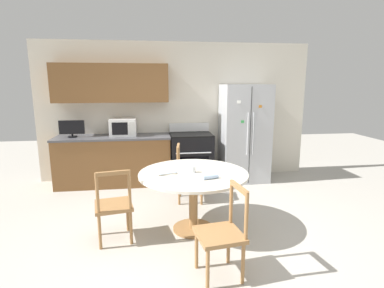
{
  "coord_description": "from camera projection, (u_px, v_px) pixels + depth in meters",
  "views": [
    {
      "loc": [
        -0.48,
        -3.17,
        1.84
      ],
      "look_at": [
        0.1,
        1.15,
        0.95
      ],
      "focal_mm": 28.0,
      "sensor_mm": 36.0,
      "label": 1
    }
  ],
  "objects": [
    {
      "name": "ground_plane",
      "position": [
        196.0,
        243.0,
        3.51
      ],
      "size": [
        14.0,
        14.0,
        0.0
      ],
      "primitive_type": "plane",
      "color": "#B2ADA3"
    },
    {
      "name": "back_wall",
      "position": [
        161.0,
        105.0,
        5.7
      ],
      "size": [
        5.2,
        0.44,
        2.6
      ],
      "color": "silver",
      "rests_on": "ground_plane"
    },
    {
      "name": "kitchen_counter",
      "position": [
        114.0,
        160.0,
        5.49
      ],
      "size": [
        2.05,
        0.64,
        0.9
      ],
      "color": "brown",
      "rests_on": "ground_plane"
    },
    {
      "name": "refrigerator",
      "position": [
        244.0,
        133.0,
        5.67
      ],
      "size": [
        0.87,
        0.71,
        1.82
      ],
      "color": "#B2B5BA",
      "rests_on": "ground_plane"
    },
    {
      "name": "oven_range",
      "position": [
        191.0,
        157.0,
        5.65
      ],
      "size": [
        0.77,
        0.68,
        1.08
      ],
      "color": "black",
      "rests_on": "ground_plane"
    },
    {
      "name": "microwave",
      "position": [
        123.0,
        127.0,
        5.45
      ],
      "size": [
        0.47,
        0.4,
        0.31
      ],
      "color": "white",
      "rests_on": "kitchen_counter"
    },
    {
      "name": "countertop_tv",
      "position": [
        72.0,
        128.0,
        5.26
      ],
      "size": [
        0.43,
        0.16,
        0.3
      ],
      "color": "black",
      "rests_on": "kitchen_counter"
    },
    {
      "name": "dining_table",
      "position": [
        193.0,
        182.0,
        3.71
      ],
      "size": [
        1.35,
        1.35,
        0.76
      ],
      "color": "beige",
      "rests_on": "ground_plane"
    },
    {
      "name": "dining_chair_far",
      "position": [
        189.0,
        174.0,
        4.7
      ],
      "size": [
        0.47,
        0.47,
        0.9
      ],
      "rotation": [
        0.0,
        0.0,
        4.58
      ],
      "color": "#9E7042",
      "rests_on": "ground_plane"
    },
    {
      "name": "dining_chair_near",
      "position": [
        222.0,
        234.0,
        2.84
      ],
      "size": [
        0.48,
        0.48,
        0.9
      ],
      "rotation": [
        0.0,
        0.0,
        1.71
      ],
      "color": "#9E7042",
      "rests_on": "ground_plane"
    },
    {
      "name": "dining_chair_left",
      "position": [
        114.0,
        206.0,
        3.48
      ],
      "size": [
        0.49,
        0.49,
        0.9
      ],
      "rotation": [
        0.0,
        0.0,
        6.47
      ],
      "color": "#9E7042",
      "rests_on": "ground_plane"
    },
    {
      "name": "candle_glass",
      "position": [
        193.0,
        170.0,
        3.68
      ],
      "size": [
        0.08,
        0.08,
        0.08
      ],
      "color": "silver",
      "rests_on": "dining_table"
    },
    {
      "name": "folded_napkin",
      "position": [
        211.0,
        177.0,
        3.43
      ],
      "size": [
        0.2,
        0.1,
        0.05
      ],
      "color": "#A3BCDB",
      "rests_on": "dining_table"
    },
    {
      "name": "mail_stack",
      "position": [
        164.0,
        171.0,
        3.71
      ],
      "size": [
        0.3,
        0.35,
        0.02
      ],
      "color": "white",
      "rests_on": "dining_table"
    }
  ]
}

